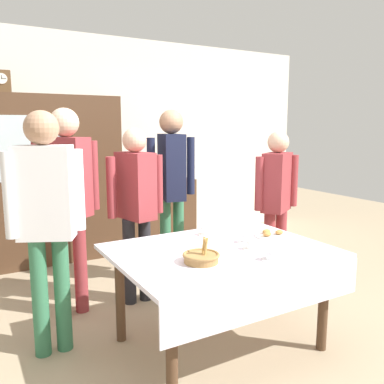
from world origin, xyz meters
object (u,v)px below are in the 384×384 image
Objects in this scene: bread_basket at (201,257)px; person_beside_shelf at (277,194)px; bookshelf_low at (160,211)px; tea_cup_far_right at (252,245)px; person_behind_table_left at (136,199)px; tea_cup_near_left at (206,232)px; tea_cup_front_edge at (271,256)px; person_near_right_end at (46,210)px; dining_table at (223,263)px; spoon_far_right at (173,244)px; mantel_clock at (1,82)px; wall_cabinet at (28,181)px; tea_cup_center at (247,239)px; pastry_plate at (272,235)px; spoon_front_edge at (160,270)px; spoon_near_right at (289,247)px; person_behind_table_right at (68,191)px; person_by_cabinet at (172,178)px; book_stack at (160,177)px.

bread_basket is 0.16× the size of person_beside_shelf.
bookshelf_low reaches higher than tea_cup_far_right.
tea_cup_near_left is at bearing -61.75° from person_behind_table_left.
person_near_right_end is (-1.22, 0.88, 0.28)m from tea_cup_front_edge.
spoon_far_right is at bearing 129.23° from dining_table.
tea_cup_near_left is (1.20, -2.19, -1.29)m from mantel_clock.
tea_cup_center is (1.15, -2.53, -0.21)m from wall_cabinet.
wall_cabinet is at bearing 109.16° from dining_table.
person_beside_shelf reaches higher than pastry_plate.
wall_cabinet reaches higher than spoon_front_edge.
pastry_plate is (0.38, 0.43, -0.01)m from tea_cup_front_edge.
spoon_near_right is 0.07× the size of person_behind_table_right.
person_beside_shelf is 2.19m from person_near_right_end.
tea_cup_front_edge is 1.67m from person_by_cabinet.
pastry_plate is (-0.24, -2.54, -0.16)m from book_stack.
wall_cabinet is at bearing 136.97° from person_beside_shelf.
book_stack is 2.22m from person_behind_table_right.
spoon_far_right is (0.66, -2.30, -0.23)m from wall_cabinet.
pastry_plate is 1.12m from spoon_front_edge.
tea_cup_far_right is 0.08× the size of person_behind_table_left.
tea_cup_center is at bearing -172.37° from pastry_plate.
wall_cabinet is 17.56× the size of spoon_far_right.
tea_cup_near_left is 0.08× the size of person_beside_shelf.
book_stack is 1.75× the size of spoon_near_right.
pastry_plate reaches higher than spoon_far_right.
person_near_right_end reaches higher than dining_table.
tea_cup_center is at bearing 21.40° from bread_basket.
tea_cup_center is 0.08× the size of person_behind_table_right.
book_stack is at bearing 77.95° from tea_cup_far_right.
dining_table is 5.30× the size of pastry_plate.
person_behind_table_left is 0.91× the size of person_behind_table_right.
pastry_plate is 0.18× the size of person_beside_shelf.
wall_cabinet is 1.33× the size of person_behind_table_left.
person_behind_table_left reaches higher than tea_cup_near_left.
tea_cup_far_right is at bearing -93.35° from person_by_cabinet.
wall_cabinet reaches higher than spoon_far_right.
book_stack is 2.79m from person_near_right_end.
tea_cup_front_edge is 0.46m from bread_basket.
spoon_far_right is at bearing -163.44° from tea_cup_near_left.
bread_basket is 1.37m from person_behind_table_right.
wall_cabinet reaches higher than person_near_right_end.
bookshelf_low is 2.57m from spoon_far_right.
person_behind_table_left is at bearing -61.03° from mantel_clock.
person_by_cabinet is (0.27, 1.31, 0.44)m from dining_table.
mantel_clock is (-0.20, -0.00, 1.08)m from wall_cabinet.
spoon_far_right is (0.02, 0.43, -0.03)m from bread_basket.
bread_basket is at bearing -173.00° from tea_cup_far_right.
person_near_right_end is at bearing 153.41° from tea_cup_far_right.
spoon_front_edge is (-0.67, -0.54, -0.02)m from tea_cup_near_left.
tea_cup_front_edge is 1.09× the size of spoon_far_right.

